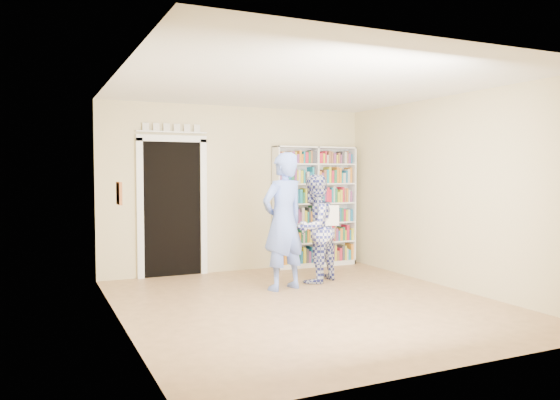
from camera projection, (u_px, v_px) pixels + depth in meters
floor at (308, 303)px, 6.78m from camera, size 5.00×5.00×0.00m
ceiling at (309, 84)px, 6.64m from camera, size 5.00×5.00×0.00m
wall_back at (238, 189)px, 8.98m from camera, size 4.50×0.00×4.50m
wall_left at (120, 199)px, 5.77m from camera, size 0.00×5.00×5.00m
wall_right at (451, 192)px, 7.64m from camera, size 0.00×5.00×5.00m
bookshelf at (315, 206)px, 9.41m from camera, size 1.50×0.28×2.06m
doorway at (172, 201)px, 8.51m from camera, size 1.10×0.08×2.43m
wall_art at (119, 193)px, 5.96m from camera, size 0.03×0.25×0.25m
man_blue at (283, 221)px, 7.53m from camera, size 0.79×0.63×1.90m
man_plaid at (314, 229)px, 8.05m from camera, size 0.97×0.90×1.59m
paper_sheet at (332, 215)px, 7.91m from camera, size 0.21×0.04×0.30m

